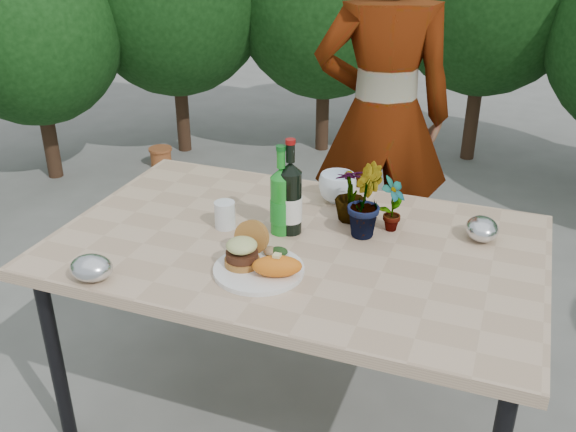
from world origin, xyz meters
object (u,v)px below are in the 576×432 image
(patio_table, at_px, (296,256))
(person, at_px, (383,118))
(dinner_plate, at_px, (259,270))
(wine_bottle, at_px, (290,199))

(patio_table, distance_m, person, 1.04)
(dinner_plate, bearing_deg, patio_table, 79.96)
(dinner_plate, xyz_separation_m, wine_bottle, (-0.00, 0.28, 0.12))
(dinner_plate, relative_size, wine_bottle, 0.84)
(wine_bottle, relative_size, person, 0.19)
(patio_table, height_order, person, person)
(patio_table, distance_m, wine_bottle, 0.19)
(wine_bottle, xyz_separation_m, person, (0.09, 0.97, 0.00))
(person, bearing_deg, patio_table, 68.76)
(wine_bottle, bearing_deg, dinner_plate, -81.38)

